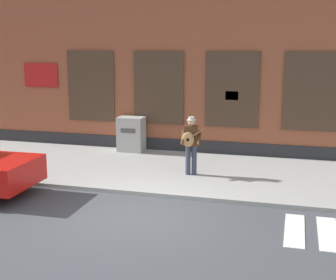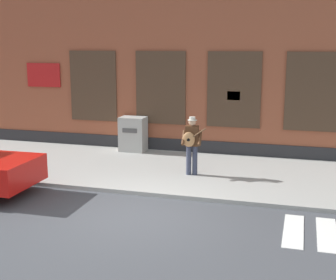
{
  "view_description": "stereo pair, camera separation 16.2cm",
  "coord_description": "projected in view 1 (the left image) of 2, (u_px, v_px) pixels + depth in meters",
  "views": [
    {
      "loc": [
        3.46,
        -9.74,
        3.91
      ],
      "look_at": [
        0.3,
        1.67,
        1.48
      ],
      "focal_mm": 50.0,
      "sensor_mm": 36.0,
      "label": 1
    },
    {
      "loc": [
        3.62,
        -9.69,
        3.91
      ],
      "look_at": [
        0.3,
        1.67,
        1.48
      ],
      "focal_mm": 50.0,
      "sensor_mm": 36.0,
      "label": 2
    }
  ],
  "objects": [
    {
      "name": "ground_plane",
      "position": [
        136.0,
        215.0,
        10.88
      ],
      "size": [
        160.0,
        160.0,
        0.0
      ],
      "primitive_type": "plane",
      "color": "#424449"
    },
    {
      "name": "utility_box",
      "position": [
        131.0,
        134.0,
        16.82
      ],
      "size": [
        0.92,
        0.68,
        1.24
      ],
      "color": "#ADADA8",
      "rests_on": "sidewalk"
    },
    {
      "name": "busker",
      "position": [
        191.0,
        142.0,
        13.68
      ],
      "size": [
        0.74,
        0.58,
        1.73
      ],
      "color": "#33384C",
      "rests_on": "sidewalk"
    },
    {
      "name": "building_backdrop",
      "position": [
        206.0,
        34.0,
        17.83
      ],
      "size": [
        28.0,
        4.06,
        8.62
      ],
      "color": "brown",
      "rests_on": "ground"
    },
    {
      "name": "sidewalk",
      "position": [
        177.0,
        171.0,
        14.48
      ],
      "size": [
        28.0,
        4.92,
        0.11
      ],
      "color": "#9E9E99",
      "rests_on": "ground"
    }
  ]
}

